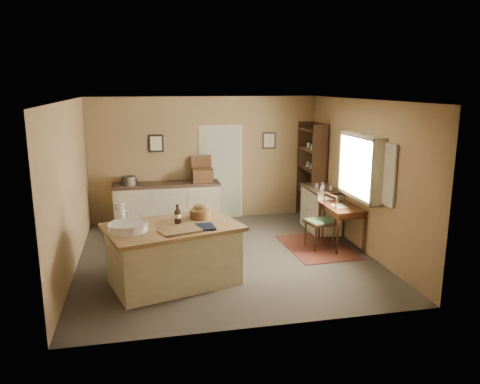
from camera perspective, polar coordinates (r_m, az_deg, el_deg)
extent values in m
plane|color=#4E463C|center=(8.29, -1.78, -7.86)|extent=(5.00, 5.00, 0.00)
cube|color=#8D6F4B|center=(10.34, -4.29, 4.06)|extent=(5.00, 0.10, 2.70)
cube|color=#8D6F4B|center=(5.54, 2.72, -3.80)|extent=(5.00, 0.10, 2.70)
cube|color=#8D6F4B|center=(7.88, -20.05, 0.48)|extent=(0.10, 5.00, 2.70)
cube|color=#8D6F4B|center=(8.69, 14.61, 1.97)|extent=(0.10, 5.00, 2.70)
plane|color=silver|center=(7.75, -1.92, 11.14)|extent=(5.00, 5.00, 0.00)
cube|color=#A0A48A|center=(10.41, -2.33, 2.50)|extent=(0.97, 0.06, 2.11)
cube|color=black|center=(10.19, -10.20, 5.85)|extent=(0.32, 0.02, 0.38)
cube|color=beige|center=(10.17, -10.20, 5.85)|extent=(0.24, 0.01, 0.30)
cube|color=black|center=(10.56, 3.56, 6.28)|extent=(0.32, 0.02, 0.38)
cube|color=beige|center=(10.55, 3.58, 6.27)|extent=(0.24, 0.01, 0.30)
cube|color=beige|center=(8.53, 14.33, -0.49)|extent=(0.25, 1.32, 0.06)
cube|color=beige|center=(8.35, 14.73, 6.60)|extent=(0.25, 1.32, 0.06)
cube|color=white|center=(8.48, 15.26, 3.03)|extent=(0.01, 1.20, 1.00)
cube|color=beige|center=(7.75, 17.76, 1.97)|extent=(0.04, 0.35, 1.00)
cube|color=beige|center=(9.19, 12.75, 3.91)|extent=(0.04, 0.35, 1.00)
cube|color=beige|center=(7.17, -8.10, -7.75)|extent=(2.02, 1.56, 0.85)
cube|color=olive|center=(7.02, -8.22, -4.27)|extent=(2.18, 1.73, 0.06)
cylinder|color=white|center=(6.85, -13.48, -4.21)|extent=(0.56, 0.56, 0.11)
cube|color=olive|center=(6.72, -7.31, -4.63)|extent=(0.64, 0.53, 0.03)
cube|color=black|center=(6.83, -5.03, -4.31)|extent=(0.47, 0.39, 0.02)
cylinder|color=brown|center=(7.32, -4.87, -2.67)|extent=(0.33, 0.33, 0.14)
cylinder|color=black|center=(7.06, -7.68, -2.68)|extent=(0.08, 0.08, 0.29)
cylinder|color=black|center=(7.08, -7.55, -2.64)|extent=(0.08, 0.08, 0.29)
cube|color=beige|center=(10.16, -8.86, -1.56)|extent=(2.21, 0.61, 0.85)
cube|color=#332319|center=(10.05, -8.95, 0.92)|extent=(2.25, 0.64, 0.05)
cube|color=#4F2F1A|center=(10.09, -4.59, 2.04)|extent=(0.44, 0.33, 0.28)
cylinder|color=#59544F|center=(10.02, -13.38, 1.36)|extent=(0.38, 0.38, 0.18)
cube|color=#531E19|center=(8.85, 9.38, -6.62)|extent=(1.16, 1.64, 0.01)
cube|color=#32180D|center=(8.80, 12.29, -1.78)|extent=(0.58, 0.95, 0.03)
cube|color=#32180D|center=(8.82, 12.26, -2.22)|extent=(0.52, 0.89, 0.10)
cube|color=silver|center=(8.78, 11.99, -1.68)|extent=(0.22, 0.30, 0.01)
cylinder|color=black|center=(9.07, 12.20, -1.09)|extent=(0.05, 0.05, 0.05)
cylinder|color=#32180D|center=(8.43, 11.80, -5.17)|extent=(0.04, 0.04, 0.72)
cylinder|color=#32180D|center=(8.64, 14.85, -4.89)|extent=(0.04, 0.04, 0.72)
cylinder|color=#32180D|center=(9.20, 9.65, -3.55)|extent=(0.04, 0.04, 0.72)
cylinder|color=#32180D|center=(9.39, 12.49, -3.34)|extent=(0.04, 0.04, 0.72)
cube|color=beige|center=(9.77, 9.82, -2.17)|extent=(0.54, 0.98, 0.85)
cube|color=#332319|center=(9.67, 9.92, 0.41)|extent=(0.57, 1.02, 0.05)
cylinder|color=silver|center=(9.51, 10.10, 0.62)|extent=(0.24, 0.24, 0.09)
cube|color=#311E12|center=(10.05, 9.68, 2.02)|extent=(0.36, 0.04, 2.14)
cube|color=#311E12|center=(10.89, 7.91, 2.93)|extent=(0.36, 0.04, 2.14)
cube|color=#311E12|center=(10.53, 9.63, 2.52)|extent=(0.02, 0.96, 2.14)
cube|color=#311E12|center=(10.70, 8.57, -2.87)|extent=(0.36, 0.92, 0.03)
cube|color=#311E12|center=(10.57, 8.67, -0.08)|extent=(0.36, 0.92, 0.03)
cube|color=#311E12|center=(10.46, 8.77, 2.78)|extent=(0.36, 0.92, 0.03)
cube|color=#311E12|center=(10.39, 8.85, 5.10)|extent=(0.36, 0.92, 0.03)
cube|color=#311E12|center=(10.34, 8.93, 7.44)|extent=(0.36, 0.92, 0.03)
cylinder|color=white|center=(10.45, 8.78, 3.10)|extent=(0.12, 0.12, 0.11)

